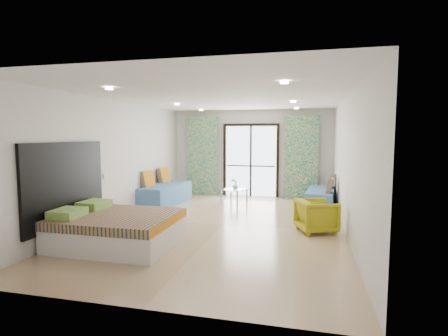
% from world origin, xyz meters
% --- Properties ---
extents(floor, '(5.00, 7.50, 0.01)m').
position_xyz_m(floor, '(0.00, 0.00, 0.00)').
color(floor, tan).
rests_on(floor, ground).
extents(ceiling, '(5.00, 7.50, 0.01)m').
position_xyz_m(ceiling, '(0.00, 0.00, 2.70)').
color(ceiling, silver).
rests_on(ceiling, ground).
extents(wall_back, '(5.00, 0.01, 2.70)m').
position_xyz_m(wall_back, '(0.00, 3.75, 1.35)').
color(wall_back, silver).
rests_on(wall_back, ground).
extents(wall_front, '(5.00, 0.01, 2.70)m').
position_xyz_m(wall_front, '(0.00, -3.75, 1.35)').
color(wall_front, silver).
rests_on(wall_front, ground).
extents(wall_left, '(0.01, 7.50, 2.70)m').
position_xyz_m(wall_left, '(-2.50, 0.00, 1.35)').
color(wall_left, silver).
rests_on(wall_left, ground).
extents(wall_right, '(0.01, 7.50, 2.70)m').
position_xyz_m(wall_right, '(2.50, 0.00, 1.35)').
color(wall_right, silver).
rests_on(wall_right, ground).
extents(balcony_door, '(1.76, 0.08, 2.28)m').
position_xyz_m(balcony_door, '(0.00, 3.72, 1.26)').
color(balcony_door, black).
rests_on(balcony_door, floor).
extents(balcony_rail, '(1.52, 0.03, 0.04)m').
position_xyz_m(balcony_rail, '(0.00, 3.73, 0.95)').
color(balcony_rail, '#595451').
rests_on(balcony_rail, balcony_door).
extents(curtain_left, '(1.00, 0.10, 2.50)m').
position_xyz_m(curtain_left, '(-1.55, 3.57, 1.25)').
color(curtain_left, white).
rests_on(curtain_left, floor).
extents(curtain_right, '(1.00, 0.10, 2.50)m').
position_xyz_m(curtain_right, '(1.55, 3.57, 1.25)').
color(curtain_right, white).
rests_on(curtain_right, floor).
extents(downlight_a, '(0.12, 0.12, 0.02)m').
position_xyz_m(downlight_a, '(-1.40, -2.00, 2.67)').
color(downlight_a, '#FFE0B2').
rests_on(downlight_a, ceiling).
extents(downlight_b, '(0.12, 0.12, 0.02)m').
position_xyz_m(downlight_b, '(1.40, -2.00, 2.67)').
color(downlight_b, '#FFE0B2').
rests_on(downlight_b, ceiling).
extents(downlight_c, '(0.12, 0.12, 0.02)m').
position_xyz_m(downlight_c, '(-1.40, 1.00, 2.67)').
color(downlight_c, '#FFE0B2').
rests_on(downlight_c, ceiling).
extents(downlight_d, '(0.12, 0.12, 0.02)m').
position_xyz_m(downlight_d, '(1.40, 1.00, 2.67)').
color(downlight_d, '#FFE0B2').
rests_on(downlight_d, ceiling).
extents(downlight_e, '(0.12, 0.12, 0.02)m').
position_xyz_m(downlight_e, '(-1.40, 3.00, 2.67)').
color(downlight_e, '#FFE0B2').
rests_on(downlight_e, ceiling).
extents(downlight_f, '(0.12, 0.12, 0.02)m').
position_xyz_m(downlight_f, '(1.40, 3.00, 2.67)').
color(downlight_f, '#FFE0B2').
rests_on(downlight_f, ceiling).
extents(headboard, '(0.06, 2.10, 1.50)m').
position_xyz_m(headboard, '(-2.46, -1.77, 1.05)').
color(headboard, black).
rests_on(headboard, floor).
extents(switch_plate, '(0.02, 0.10, 0.10)m').
position_xyz_m(switch_plate, '(-2.47, -0.52, 1.05)').
color(switch_plate, silver).
rests_on(switch_plate, wall_left).
extents(bed, '(1.98, 1.62, 0.68)m').
position_xyz_m(bed, '(-1.48, -1.77, 0.29)').
color(bed, silver).
rests_on(bed, floor).
extents(daybed_left, '(0.92, 2.05, 0.99)m').
position_xyz_m(daybed_left, '(-2.12, 1.81, 0.31)').
color(daybed_left, teal).
rests_on(daybed_left, floor).
extents(daybed_right, '(0.86, 1.81, 0.86)m').
position_xyz_m(daybed_right, '(2.12, 2.33, 0.27)').
color(daybed_right, teal).
rests_on(daybed_right, floor).
extents(coffee_table, '(0.78, 0.78, 0.70)m').
position_xyz_m(coffee_table, '(-0.26, 2.39, 0.36)').
color(coffee_table, silver).
rests_on(coffee_table, floor).
extents(vase, '(0.23, 0.23, 0.17)m').
position_xyz_m(vase, '(-0.22, 2.41, 0.49)').
color(vase, white).
rests_on(vase, coffee_table).
extents(armchair, '(0.86, 0.89, 0.71)m').
position_xyz_m(armchair, '(1.94, -0.09, 0.36)').
color(armchair, '#AEA616').
rests_on(armchair, floor).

